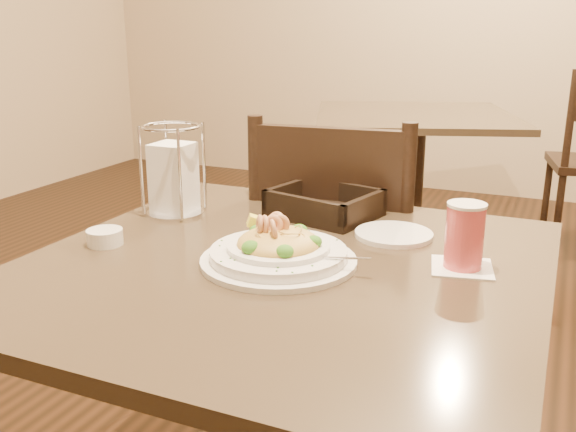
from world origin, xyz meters
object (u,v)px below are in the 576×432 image
at_px(dining_chair_near, 339,276).
at_px(butter_ramekin, 105,237).
at_px(napkin_caddy, 174,176).
at_px(bread_basket, 324,207).
at_px(background_table, 412,161).
at_px(side_plate, 394,234).
at_px(main_table, 284,375).
at_px(pasta_bowl, 278,250).
at_px(drink_glass, 465,236).

bearing_deg(dining_chair_near, butter_ramekin, 57.04).
bearing_deg(napkin_caddy, butter_ramekin, -92.18).
bearing_deg(napkin_caddy, dining_chair_near, 50.84).
height_order(bread_basket, napkin_caddy, napkin_caddy).
bearing_deg(napkin_caddy, bread_basket, 21.19).
distance_m(background_table, side_plate, 1.86).
distance_m(side_plate, butter_ramekin, 0.57).
distance_m(main_table, napkin_caddy, 0.50).
bearing_deg(side_plate, butter_ramekin, -151.39).
relative_size(pasta_bowl, side_plate, 1.99).
height_order(drink_glass, bread_basket, drink_glass).
distance_m(bread_basket, napkin_caddy, 0.34).
xyz_separation_m(drink_glass, butter_ramekin, (-0.65, -0.15, -0.04)).
bearing_deg(background_table, butter_ramekin, -93.26).
bearing_deg(side_plate, drink_glass, -37.83).
bearing_deg(side_plate, pasta_bowl, -123.05).
bearing_deg(butter_ramekin, background_table, 86.74).
relative_size(background_table, bread_basket, 4.59).
distance_m(main_table, side_plate, 0.35).
relative_size(main_table, drink_glass, 7.36).
bearing_deg(drink_glass, dining_chair_near, 131.72).
xyz_separation_m(drink_glass, napkin_caddy, (-0.64, 0.08, 0.03)).
bearing_deg(background_table, drink_glass, -74.58).
height_order(main_table, napkin_caddy, napkin_caddy).
relative_size(side_plate, butter_ramekin, 2.26).
bearing_deg(butter_ramekin, pasta_bowl, 6.92).
xyz_separation_m(background_table, drink_glass, (0.53, -1.93, 0.29)).
xyz_separation_m(dining_chair_near, drink_glass, (0.37, -0.41, 0.29)).
bearing_deg(dining_chair_near, side_plate, 119.74).
distance_m(main_table, drink_glass, 0.43).
bearing_deg(butter_ramekin, side_plate, 28.61).
height_order(pasta_bowl, bread_basket, pasta_bowl).
relative_size(dining_chair_near, drink_glass, 7.60).
distance_m(pasta_bowl, bread_basket, 0.31).
distance_m(background_table, butter_ramekin, 2.10).
relative_size(background_table, pasta_bowl, 3.72).
distance_m(bread_basket, side_plate, 0.20).
height_order(background_table, napkin_caddy, napkin_caddy).
height_order(background_table, butter_ramekin, butter_ramekin).
bearing_deg(side_plate, background_table, 101.82).
height_order(background_table, pasta_bowl, pasta_bowl).
relative_size(main_table, background_table, 0.78).
bearing_deg(main_table, dining_chair_near, 97.88).
bearing_deg(drink_glass, pasta_bowl, -160.05).
relative_size(pasta_bowl, bread_basket, 1.23).
distance_m(pasta_bowl, napkin_caddy, 0.39).
bearing_deg(main_table, side_plate, 56.39).
distance_m(dining_chair_near, napkin_caddy, 0.54).
distance_m(dining_chair_near, side_plate, 0.43).
xyz_separation_m(main_table, pasta_bowl, (-0.00, -0.01, 0.25)).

